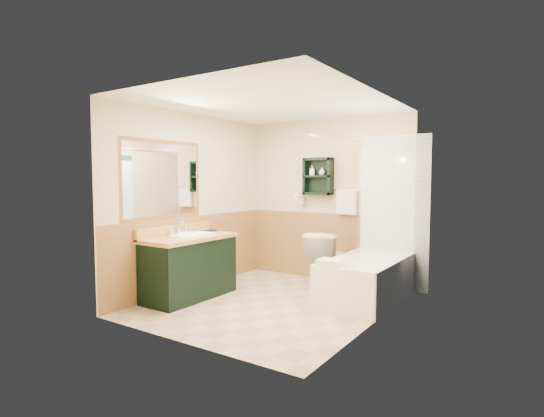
{
  "coord_description": "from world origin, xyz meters",
  "views": [
    {
      "loc": [
        2.82,
        -4.23,
        1.51
      ],
      "look_at": [
        -0.12,
        0.2,
        1.14
      ],
      "focal_mm": 28.0,
      "sensor_mm": 36.0,
      "label": 1
    }
  ],
  "objects_px": {
    "soap_bottle_b": "(322,172)",
    "wall_shelf": "(318,176)",
    "hair_dryer": "(301,199)",
    "vanity_book": "(205,224)",
    "vanity": "(189,267)",
    "toilet": "(329,260)",
    "bathtub": "(366,279)",
    "soap_bottle_a": "(312,173)"
  },
  "relations": [
    {
      "from": "bathtub",
      "to": "soap_bottle_b",
      "type": "distance_m",
      "value": 1.77
    },
    {
      "from": "soap_bottle_a",
      "to": "wall_shelf",
      "type": "bearing_deg",
      "value": 3.06
    },
    {
      "from": "vanity",
      "to": "toilet",
      "type": "bearing_deg",
      "value": 50.42
    },
    {
      "from": "bathtub",
      "to": "soap_bottle_a",
      "type": "distance_m",
      "value": 1.86
    },
    {
      "from": "vanity_book",
      "to": "vanity",
      "type": "bearing_deg",
      "value": -60.23
    },
    {
      "from": "hair_dryer",
      "to": "wall_shelf",
      "type": "bearing_deg",
      "value": -4.76
    },
    {
      "from": "bathtub",
      "to": "wall_shelf",
      "type": "bearing_deg",
      "value": 147.6
    },
    {
      "from": "bathtub",
      "to": "vanity_book",
      "type": "xyz_separation_m",
      "value": [
        -2.08,
        -0.66,
        0.63
      ]
    },
    {
      "from": "hair_dryer",
      "to": "soap_bottle_a",
      "type": "xyz_separation_m",
      "value": [
        0.21,
        -0.03,
        0.4
      ]
    },
    {
      "from": "toilet",
      "to": "vanity_book",
      "type": "bearing_deg",
      "value": 33.83
    },
    {
      "from": "bathtub",
      "to": "soap_bottle_a",
      "type": "relative_size",
      "value": 10.2
    },
    {
      "from": "wall_shelf",
      "to": "toilet",
      "type": "xyz_separation_m",
      "value": [
        0.33,
        -0.3,
        -1.17
      ]
    },
    {
      "from": "hair_dryer",
      "to": "vanity_book",
      "type": "height_order",
      "value": "hair_dryer"
    },
    {
      "from": "toilet",
      "to": "soap_bottle_a",
      "type": "xyz_separation_m",
      "value": [
        -0.43,
        0.29,
        1.22
      ]
    },
    {
      "from": "hair_dryer",
      "to": "vanity",
      "type": "xyz_separation_m",
      "value": [
        -0.59,
        -1.81,
        -0.8
      ]
    },
    {
      "from": "vanity_book",
      "to": "soap_bottle_a",
      "type": "bearing_deg",
      "value": 64.08
    },
    {
      "from": "vanity",
      "to": "soap_bottle_b",
      "type": "xyz_separation_m",
      "value": [
        0.97,
        1.78,
        1.21
      ]
    },
    {
      "from": "soap_bottle_b",
      "to": "wall_shelf",
      "type": "bearing_deg",
      "value": 175.97
    },
    {
      "from": "soap_bottle_b",
      "to": "toilet",
      "type": "bearing_deg",
      "value": -48.24
    },
    {
      "from": "hair_dryer",
      "to": "soap_bottle_b",
      "type": "bearing_deg",
      "value": -4.62
    },
    {
      "from": "wall_shelf",
      "to": "hair_dryer",
      "type": "relative_size",
      "value": 2.29
    },
    {
      "from": "bathtub",
      "to": "soap_bottle_b",
      "type": "height_order",
      "value": "soap_bottle_b"
    },
    {
      "from": "bathtub",
      "to": "toilet",
      "type": "distance_m",
      "value": 0.79
    },
    {
      "from": "soap_bottle_a",
      "to": "hair_dryer",
      "type": "bearing_deg",
      "value": 171.73
    },
    {
      "from": "toilet",
      "to": "soap_bottle_b",
      "type": "bearing_deg",
      "value": -50.3
    },
    {
      "from": "hair_dryer",
      "to": "vanity_book",
      "type": "distance_m",
      "value": 1.56
    },
    {
      "from": "soap_bottle_b",
      "to": "soap_bottle_a",
      "type": "bearing_deg",
      "value": 180.0
    },
    {
      "from": "hair_dryer",
      "to": "vanity",
      "type": "distance_m",
      "value": 2.07
    },
    {
      "from": "vanity",
      "to": "bathtub",
      "type": "height_order",
      "value": "vanity"
    },
    {
      "from": "hair_dryer",
      "to": "bathtub",
      "type": "bearing_deg",
      "value": -27.01
    },
    {
      "from": "soap_bottle_a",
      "to": "soap_bottle_b",
      "type": "xyz_separation_m",
      "value": [
        0.16,
        0.0,
        0.01
      ]
    },
    {
      "from": "hair_dryer",
      "to": "toilet",
      "type": "distance_m",
      "value": 1.08
    },
    {
      "from": "wall_shelf",
      "to": "soap_bottle_b",
      "type": "distance_m",
      "value": 0.09
    },
    {
      "from": "wall_shelf",
      "to": "vanity",
      "type": "bearing_deg",
      "value": -116.66
    },
    {
      "from": "hair_dryer",
      "to": "toilet",
      "type": "height_order",
      "value": "hair_dryer"
    },
    {
      "from": "wall_shelf",
      "to": "vanity_book",
      "type": "bearing_deg",
      "value": -129.08
    },
    {
      "from": "soap_bottle_a",
      "to": "soap_bottle_b",
      "type": "height_order",
      "value": "soap_bottle_b"
    },
    {
      "from": "vanity",
      "to": "toilet",
      "type": "distance_m",
      "value": 1.93
    },
    {
      "from": "hair_dryer",
      "to": "toilet",
      "type": "relative_size",
      "value": 0.31
    },
    {
      "from": "hair_dryer",
      "to": "toilet",
      "type": "bearing_deg",
      "value": -27.05
    },
    {
      "from": "wall_shelf",
      "to": "soap_bottle_b",
      "type": "bearing_deg",
      "value": -4.03
    },
    {
      "from": "vanity_book",
      "to": "soap_bottle_b",
      "type": "distance_m",
      "value": 1.87
    }
  ]
}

